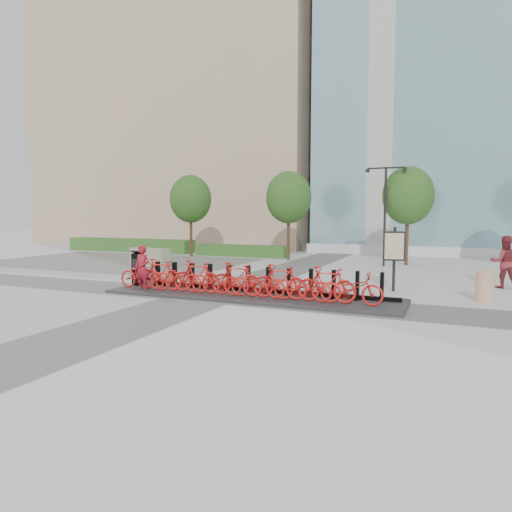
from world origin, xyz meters
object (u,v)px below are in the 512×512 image
at_px(bike_0, 142,275).
at_px(pedestrian, 504,262).
at_px(jersey_barrier, 150,257).
at_px(construction_barrel, 484,286).
at_px(map_sign, 394,249).
at_px(kiosk, 137,268).
at_px(worker_red, 142,268).

distance_m(bike_0, pedestrian, 12.78).
bearing_deg(jersey_barrier, construction_barrel, -4.41).
xyz_separation_m(bike_0, map_sign, (7.98, 3.27, 0.90)).
relative_size(bike_0, kiosk, 1.43).
xyz_separation_m(worker_red, map_sign, (7.84, 3.46, 0.66)).
relative_size(kiosk, map_sign, 0.57).
height_order(kiosk, pedestrian, pedestrian).
bearing_deg(kiosk, worker_red, -41.11).
distance_m(bike_0, jersey_barrier, 7.88).
bearing_deg(worker_red, bike_0, 129.95).
relative_size(worker_red, pedestrian, 0.85).
relative_size(pedestrian, map_sign, 0.85).
height_order(worker_red, jersey_barrier, worker_red).
distance_m(bike_0, worker_red, 0.34).
distance_m(kiosk, pedestrian, 13.13).
distance_m(pedestrian, jersey_barrier, 16.02).
bearing_deg(kiosk, construction_barrel, 11.57).
bearing_deg(jersey_barrier, worker_red, -44.64).
distance_m(worker_red, jersey_barrier, 8.12).
xyz_separation_m(pedestrian, jersey_barrier, (-15.98, 0.91, -0.49)).
height_order(bike_0, construction_barrel, bike_0).
distance_m(bike_0, construction_barrel, 10.98).
distance_m(construction_barrel, map_sign, 3.03).
bearing_deg(construction_barrel, pedestrian, 75.97).
height_order(worker_red, construction_barrel, worker_red).
height_order(kiosk, map_sign, map_sign).
bearing_deg(kiosk, jersey_barrier, 125.20).
bearing_deg(worker_red, kiosk, 139.54).
xyz_separation_m(kiosk, jersey_barrier, (-3.86, 5.95, -0.24)).
bearing_deg(map_sign, construction_barrel, -31.60).
relative_size(bike_0, construction_barrel, 1.86).
bearing_deg(jersey_barrier, bike_0, -44.71).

